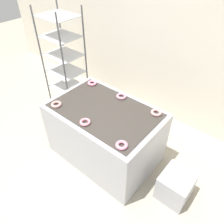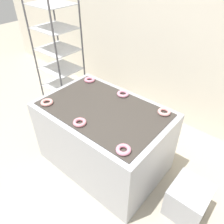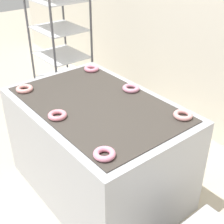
% 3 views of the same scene
% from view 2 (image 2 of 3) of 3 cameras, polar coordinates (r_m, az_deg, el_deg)
% --- Properties ---
extents(ground_plane, '(14.00, 14.00, 0.00)m').
position_cam_2_polar(ground_plane, '(2.66, -13.19, -21.46)').
color(ground_plane, '#B2A893').
extents(wall_back, '(8.00, 0.05, 2.80)m').
position_cam_2_polar(wall_back, '(3.17, 15.79, 20.80)').
color(wall_back, silver).
rests_on(wall_back, ground_plane).
extents(fryer_machine, '(1.43, 0.95, 0.85)m').
position_cam_2_polar(fryer_machine, '(2.61, -2.14, -6.61)').
color(fryer_machine, '#A8AAB2').
rests_on(fryer_machine, ground_plane).
extents(baking_rack_cart, '(0.57, 0.48, 1.80)m').
position_cam_2_polar(baking_rack_cart, '(3.38, -13.59, 13.27)').
color(baking_rack_cart, '#4C4C51').
rests_on(baking_rack_cart, ground_plane).
extents(glaze_bin, '(0.36, 0.39, 0.38)m').
position_cam_2_polar(glaze_bin, '(2.50, 19.20, -20.92)').
color(glaze_bin, '#A8AAB2').
rests_on(glaze_bin, ground_plane).
extents(donut_near_left, '(0.14, 0.14, 0.03)m').
position_cam_2_polar(donut_near_left, '(2.50, -16.66, 2.43)').
color(donut_near_left, '#DC938F').
rests_on(donut_near_left, fryer_machine).
extents(donut_near_center, '(0.13, 0.13, 0.03)m').
position_cam_2_polar(donut_near_center, '(2.15, -8.45, -2.70)').
color(donut_near_center, pink).
rests_on(donut_near_center, fryer_machine).
extents(donut_near_right, '(0.13, 0.13, 0.04)m').
position_cam_2_polar(donut_near_right, '(1.87, 3.00, -9.81)').
color(donut_near_right, pink).
rests_on(donut_near_right, fryer_machine).
extents(donut_far_left, '(0.14, 0.14, 0.04)m').
position_cam_2_polar(donut_far_left, '(2.85, -5.87, 8.38)').
color(donut_far_left, pink).
rests_on(donut_far_left, fryer_machine).
extents(donut_far_center, '(0.14, 0.14, 0.04)m').
position_cam_2_polar(donut_far_center, '(2.55, 2.90, 4.76)').
color(donut_far_center, pink).
rests_on(donut_far_center, fryer_machine).
extents(donut_far_right, '(0.13, 0.13, 0.03)m').
position_cam_2_polar(donut_far_right, '(2.32, 13.46, 0.03)').
color(donut_far_right, '#D99593').
rests_on(donut_far_right, fryer_machine).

